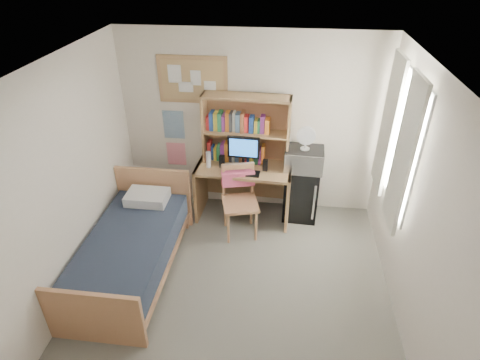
# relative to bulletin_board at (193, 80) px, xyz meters

# --- Properties ---
(floor) EXTENTS (3.60, 4.20, 0.02)m
(floor) POSITION_rel_bulletin_board_xyz_m (0.78, -2.08, -1.93)
(floor) COLOR slate
(floor) RESTS_ON ground
(ceiling) EXTENTS (3.60, 4.20, 0.02)m
(ceiling) POSITION_rel_bulletin_board_xyz_m (0.78, -2.08, 0.68)
(ceiling) COLOR silver
(ceiling) RESTS_ON wall_back
(wall_back) EXTENTS (3.60, 0.04, 2.60)m
(wall_back) POSITION_rel_bulletin_board_xyz_m (0.78, 0.02, -0.62)
(wall_back) COLOR white
(wall_back) RESTS_ON floor
(wall_left) EXTENTS (0.04, 4.20, 2.60)m
(wall_left) POSITION_rel_bulletin_board_xyz_m (-1.02, -2.08, -0.62)
(wall_left) COLOR white
(wall_left) RESTS_ON floor
(wall_right) EXTENTS (0.04, 4.20, 2.60)m
(wall_right) POSITION_rel_bulletin_board_xyz_m (2.58, -2.08, -0.62)
(wall_right) COLOR white
(wall_right) RESTS_ON floor
(window_unit) EXTENTS (0.10, 1.40, 1.70)m
(window_unit) POSITION_rel_bulletin_board_xyz_m (2.53, -0.88, -0.32)
(window_unit) COLOR white
(window_unit) RESTS_ON wall_right
(curtain_left) EXTENTS (0.04, 0.55, 1.70)m
(curtain_left) POSITION_rel_bulletin_board_xyz_m (2.50, -1.28, -0.32)
(curtain_left) COLOR silver
(curtain_left) RESTS_ON wall_right
(curtain_right) EXTENTS (0.04, 0.55, 1.70)m
(curtain_right) POSITION_rel_bulletin_board_xyz_m (2.50, -0.48, -0.32)
(curtain_right) COLOR silver
(curtain_right) RESTS_ON wall_right
(bulletin_board) EXTENTS (0.94, 0.03, 0.64)m
(bulletin_board) POSITION_rel_bulletin_board_xyz_m (0.00, 0.00, 0.00)
(bulletin_board) COLOR tan
(bulletin_board) RESTS_ON wall_back
(poster_wave) EXTENTS (0.30, 0.01, 0.42)m
(poster_wave) POSITION_rel_bulletin_board_xyz_m (-0.32, 0.01, -0.67)
(poster_wave) COLOR #245C93
(poster_wave) RESTS_ON wall_back
(poster_japan) EXTENTS (0.28, 0.01, 0.36)m
(poster_japan) POSITION_rel_bulletin_board_xyz_m (-0.32, 0.01, -1.14)
(poster_japan) COLOR #F32A4D
(poster_japan) RESTS_ON wall_back
(desk) EXTENTS (1.36, 0.73, 0.83)m
(desk) POSITION_rel_bulletin_board_xyz_m (0.73, -0.33, -1.51)
(desk) COLOR tan
(desk) RESTS_ON floor
(desk_chair) EXTENTS (0.62, 0.62, 1.01)m
(desk_chair) POSITION_rel_bulletin_board_xyz_m (0.73, -0.77, -1.42)
(desk_chair) COLOR tan
(desk_chair) RESTS_ON floor
(mini_fridge) EXTENTS (0.50, 0.50, 0.81)m
(mini_fridge) POSITION_rel_bulletin_board_xyz_m (1.55, -0.24, -1.52)
(mini_fridge) COLOR black
(mini_fridge) RESTS_ON floor
(bed) EXTENTS (1.01, 1.98, 0.54)m
(bed) POSITION_rel_bulletin_board_xyz_m (-0.50, -1.67, -1.65)
(bed) COLOR #1C2332
(bed) RESTS_ON floor
(hutch) EXTENTS (1.20, 0.36, 0.97)m
(hutch) POSITION_rel_bulletin_board_xyz_m (0.74, -0.18, -0.61)
(hutch) COLOR tan
(hutch) RESTS_ON desk
(monitor) EXTENTS (0.43, 0.06, 0.46)m
(monitor) POSITION_rel_bulletin_board_xyz_m (0.73, -0.39, -0.86)
(monitor) COLOR black
(monitor) RESTS_ON desk
(keyboard) EXTENTS (0.49, 0.18, 0.02)m
(keyboard) POSITION_rel_bulletin_board_xyz_m (0.72, -0.53, -1.08)
(keyboard) COLOR black
(keyboard) RESTS_ON desk
(speaker_left) EXTENTS (0.07, 0.07, 0.17)m
(speaker_left) POSITION_rel_bulletin_board_xyz_m (0.43, -0.38, -1.01)
(speaker_left) COLOR black
(speaker_left) RESTS_ON desk
(speaker_right) EXTENTS (0.07, 0.07, 0.16)m
(speaker_right) POSITION_rel_bulletin_board_xyz_m (1.03, -0.41, -1.01)
(speaker_right) COLOR black
(speaker_right) RESTS_ON desk
(water_bottle) EXTENTS (0.07, 0.07, 0.23)m
(water_bottle) POSITION_rel_bulletin_board_xyz_m (0.25, -0.41, -0.98)
(water_bottle) COLOR silver
(water_bottle) RESTS_ON desk
(hoodie) EXTENTS (0.46, 0.24, 0.21)m
(hoodie) POSITION_rel_bulletin_board_xyz_m (0.68, -0.57, -1.14)
(hoodie) COLOR #DD547A
(hoodie) RESTS_ON desk_chair
(microwave) EXTENTS (0.54, 0.42, 0.30)m
(microwave) POSITION_rel_bulletin_board_xyz_m (1.55, -0.26, -0.96)
(microwave) COLOR #B9BABE
(microwave) RESTS_ON mini_fridge
(desk_fan) EXTENTS (0.26, 0.26, 0.31)m
(desk_fan) POSITION_rel_bulletin_board_xyz_m (1.55, -0.26, -0.66)
(desk_fan) COLOR silver
(desk_fan) RESTS_ON microwave
(pillow) EXTENTS (0.54, 0.38, 0.13)m
(pillow) POSITION_rel_bulletin_board_xyz_m (-0.49, -0.92, -1.31)
(pillow) COLOR silver
(pillow) RESTS_ON bed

